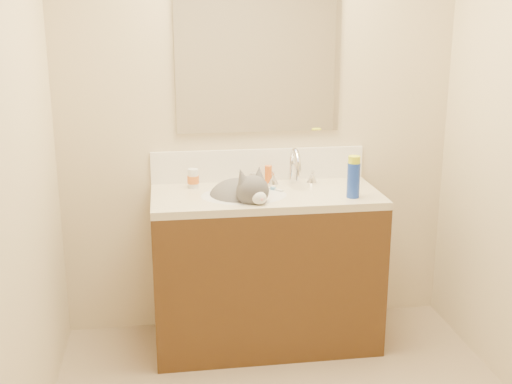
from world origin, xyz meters
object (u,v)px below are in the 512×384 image
object	(u,v)px
cat	(241,199)
silver_jar	(254,179)
vanity_cabinet	(266,272)
faucet	(294,170)
amber_bottle	(268,174)
spray_can	(353,180)
pill_bottle	(193,178)
basin	(244,208)

from	to	relation	value
cat	silver_jar	world-z (taller)	cat
vanity_cabinet	cat	xyz separation A→B (m)	(-0.14, -0.03, 0.43)
faucet	amber_bottle	bearing A→B (deg)	155.06
amber_bottle	spray_can	distance (m)	0.52
vanity_cabinet	spray_can	xyz separation A→B (m)	(0.43, -0.15, 0.54)
faucet	pill_bottle	size ratio (longest dim) A/B	2.69
amber_bottle	silver_jar	bearing A→B (deg)	-167.12
amber_bottle	vanity_cabinet	bearing A→B (deg)	-102.97
silver_jar	cat	bearing A→B (deg)	-115.35
faucet	silver_jar	bearing A→B (deg)	168.56
basin	faucet	distance (m)	0.38
cat	silver_jar	size ratio (longest dim) A/B	7.66
cat	silver_jar	distance (m)	0.24
pill_bottle	spray_can	xyz separation A→B (m)	(0.80, -0.31, 0.04)
faucet	cat	xyz separation A→B (m)	(-0.32, -0.17, -0.11)
spray_can	faucet	bearing A→B (deg)	130.63
basin	faucet	size ratio (longest dim) A/B	1.61
faucet	spray_can	bearing A→B (deg)	-49.37
faucet	spray_can	size ratio (longest dim) A/B	1.56
basin	faucet	xyz separation A→B (m)	(0.30, 0.17, 0.16)
vanity_cabinet	pill_bottle	size ratio (longest dim) A/B	11.52
cat	silver_jar	bearing A→B (deg)	44.14
cat	amber_bottle	distance (m)	0.30
faucet	silver_jar	xyz separation A→B (m)	(-0.22, 0.04, -0.05)
spray_can	vanity_cabinet	bearing A→B (deg)	160.47
spray_can	cat	bearing A→B (deg)	167.86
vanity_cabinet	pill_bottle	xyz separation A→B (m)	(-0.37, 0.16, 0.50)
pill_bottle	cat	bearing A→B (deg)	-38.37
faucet	cat	world-z (taller)	faucet
basin	silver_jar	world-z (taller)	silver_jar
pill_bottle	amber_bottle	xyz separation A→B (m)	(0.42, 0.04, -0.00)
silver_jar	spray_can	bearing A→B (deg)	-35.65
basin	faucet	bearing A→B (deg)	29.12
faucet	vanity_cabinet	bearing A→B (deg)	-142.71
vanity_cabinet	silver_jar	world-z (taller)	silver_jar
vanity_cabinet	silver_jar	xyz separation A→B (m)	(-0.04, 0.18, 0.48)
pill_bottle	spray_can	world-z (taller)	spray_can
spray_can	amber_bottle	bearing A→B (deg)	137.40
pill_bottle	silver_jar	world-z (taller)	pill_bottle
silver_jar	vanity_cabinet	bearing A→B (deg)	-78.81
basin	silver_jar	xyz separation A→B (m)	(0.08, 0.21, 0.10)
faucet	spray_can	distance (m)	0.38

